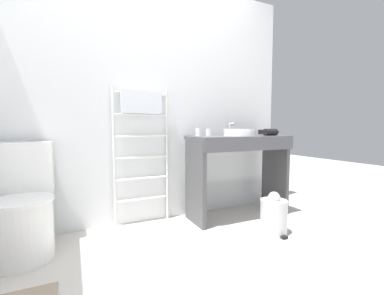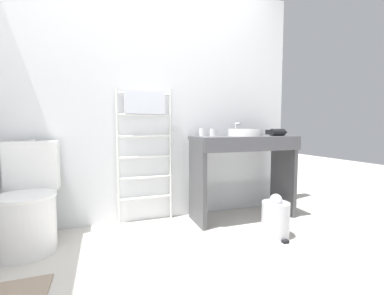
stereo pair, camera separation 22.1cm
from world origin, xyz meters
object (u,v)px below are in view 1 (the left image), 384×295
object	(u,v)px
towel_radiator	(142,127)
trash_bin	(274,215)
sink_basin	(240,132)
cup_near_edge	(209,132)
hair_dryer	(270,132)
cup_near_wall	(199,132)
toilet	(22,212)

from	to	relation	value
towel_radiator	trash_bin	size ratio (longest dim) A/B	3.52
towel_radiator	sink_basin	distance (m)	1.00
towel_radiator	cup_near_edge	size ratio (longest dim) A/B	17.34
cup_near_edge	trash_bin	xyz separation A→B (m)	(0.30, -0.62, -0.72)
hair_dryer	cup_near_wall	bearing A→B (deg)	165.89
toilet	cup_near_edge	xyz separation A→B (m)	(1.60, 0.17, 0.55)
toilet	cup_near_wall	distance (m)	1.61
toilet	trash_bin	distance (m)	1.96
towel_radiator	sink_basin	world-z (taller)	towel_radiator
toilet	sink_basin	bearing A→B (deg)	2.21
toilet	cup_near_wall	world-z (taller)	cup_near_wall
toilet	cup_near_edge	distance (m)	1.70
towel_radiator	cup_near_edge	distance (m)	0.68
cup_near_wall	trash_bin	bearing A→B (deg)	-57.91
trash_bin	sink_basin	bearing A→B (deg)	89.70
toilet	towel_radiator	bearing A→B (deg)	16.28
cup_near_wall	sink_basin	bearing A→B (deg)	-17.24
hair_dryer	trash_bin	xyz separation A→B (m)	(-0.35, -0.46, -0.72)
cup_near_edge	hair_dryer	bearing A→B (deg)	-14.04
cup_near_wall	hair_dryer	size ratio (longest dim) A/B	0.40
cup_near_wall	hair_dryer	distance (m)	0.78
toilet	sink_basin	xyz separation A→B (m)	(1.91, 0.07, 0.55)
sink_basin	cup_near_edge	size ratio (longest dim) A/B	4.44
sink_basin	cup_near_wall	size ratio (longest dim) A/B	4.14
cup_near_wall	hair_dryer	bearing A→B (deg)	-14.11
sink_basin	hair_dryer	size ratio (longest dim) A/B	1.65
sink_basin	cup_near_wall	xyz separation A→B (m)	(-0.41, 0.13, 0.00)
towel_radiator	hair_dryer	distance (m)	1.35
cup_near_edge	towel_radiator	bearing A→B (deg)	171.61
toilet	hair_dryer	size ratio (longest dim) A/B	4.11
cup_near_edge	trash_bin	world-z (taller)	cup_near_edge
toilet	towel_radiator	size ratio (longest dim) A/B	0.64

